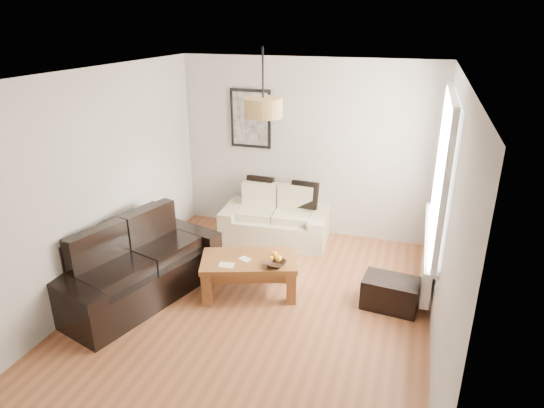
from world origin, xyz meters
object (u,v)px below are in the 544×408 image
(loveseat_cream, at_px, (275,216))
(ottoman, at_px, (390,293))
(sofa_leather, at_px, (136,262))
(coffee_table, at_px, (249,276))

(loveseat_cream, distance_m, ottoman, 2.20)
(loveseat_cream, bearing_deg, ottoman, -39.94)
(sofa_leather, relative_size, ottoman, 3.20)
(coffee_table, relative_size, ottoman, 1.80)
(sofa_leather, height_order, coffee_table, sofa_leather)
(sofa_leather, distance_m, coffee_table, 1.33)
(loveseat_cream, bearing_deg, sofa_leather, -123.71)
(ottoman, bearing_deg, sofa_leather, -167.55)
(loveseat_cream, distance_m, coffee_table, 1.51)
(sofa_leather, distance_m, ottoman, 2.96)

